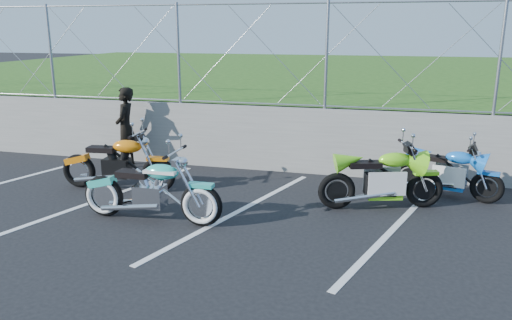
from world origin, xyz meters
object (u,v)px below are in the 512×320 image
(naked_orange, at_px, (119,165))
(sportbike_blue, at_px, (449,174))
(cruiser_turquoise, at_px, (153,193))
(sportbike_green, at_px, (383,181))
(person_standing, at_px, (126,128))

(naked_orange, relative_size, sportbike_blue, 1.20)
(cruiser_turquoise, distance_m, sportbike_blue, 4.92)
(cruiser_turquoise, height_order, sportbike_green, cruiser_turquoise)
(cruiser_turquoise, relative_size, naked_orange, 1.05)
(cruiser_turquoise, distance_m, sportbike_green, 3.59)
(naked_orange, distance_m, sportbike_green, 4.55)
(sportbike_green, bearing_deg, cruiser_turquoise, -173.91)
(person_standing, bearing_deg, naked_orange, 11.10)
(sportbike_green, distance_m, sportbike_blue, 1.36)
(naked_orange, xyz_separation_m, sportbike_blue, (5.61, 1.05, -0.05))
(sportbike_blue, bearing_deg, person_standing, -167.38)
(naked_orange, bearing_deg, sportbike_green, -2.87)
(sportbike_green, relative_size, sportbike_blue, 1.11)
(sportbike_green, distance_m, person_standing, 5.34)
(sportbike_green, bearing_deg, naked_orange, 164.94)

